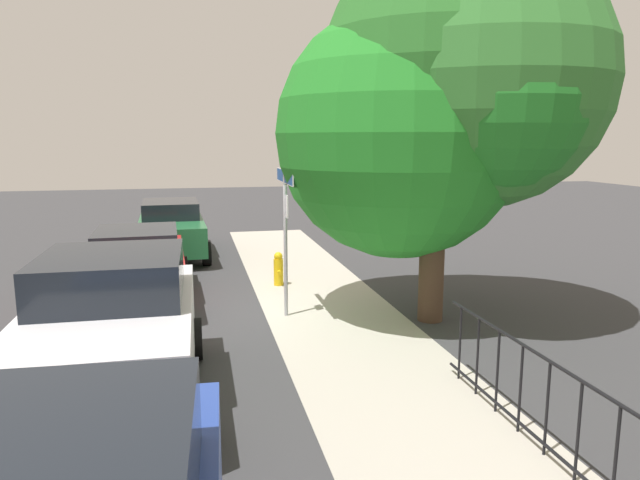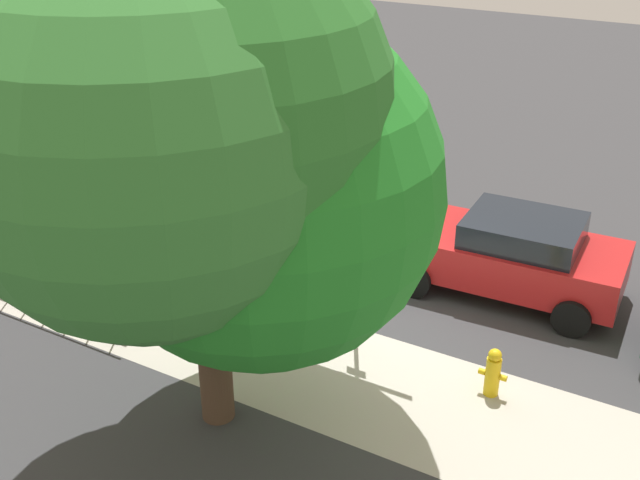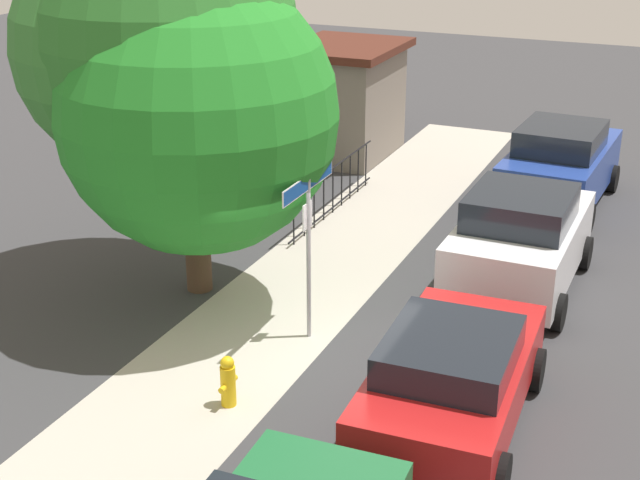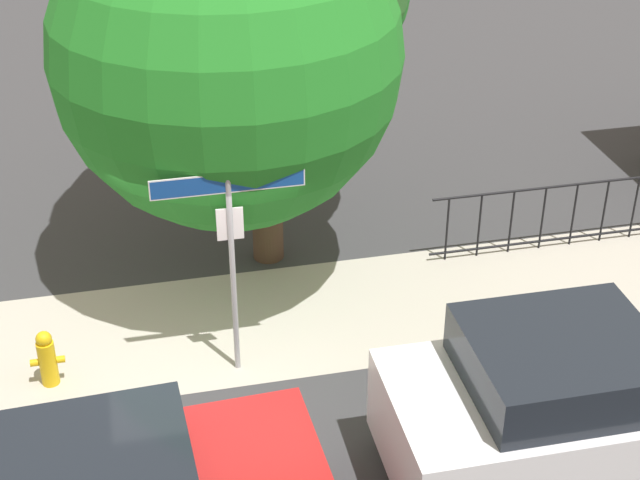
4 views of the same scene
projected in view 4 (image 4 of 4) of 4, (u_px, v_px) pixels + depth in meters
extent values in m
plane|color=#38383A|center=(215.00, 390.00, 12.07)|extent=(60.00, 60.00, 0.00)
cube|color=#B3AC9F|center=(346.00, 311.00, 13.53)|extent=(24.00, 2.60, 0.00)
cylinder|color=#9EA0A5|center=(232.00, 266.00, 11.68)|extent=(0.07, 0.07, 3.08)
cube|color=#144799|center=(228.00, 183.00, 11.11)|extent=(1.77, 0.02, 0.22)
cube|color=white|center=(228.00, 183.00, 11.11)|extent=(1.80, 0.02, 0.25)
cube|color=silver|center=(230.00, 224.00, 11.41)|extent=(0.32, 0.02, 0.42)
cylinder|color=#4B3727|center=(266.00, 182.00, 14.13)|extent=(0.46, 0.46, 2.55)
sphere|color=#238225|center=(227.00, 54.00, 12.52)|extent=(4.60, 4.60, 4.60)
cube|color=black|center=(88.00, 470.00, 9.10)|extent=(2.00, 1.70, 0.44)
cylinder|color=black|center=(242.00, 449.00, 10.71)|extent=(0.65, 0.24, 0.64)
cube|color=silver|center=(573.00, 417.00, 10.39)|extent=(4.05, 1.98, 1.03)
cube|color=black|center=(561.00, 361.00, 9.94)|extent=(1.95, 1.73, 0.57)
cylinder|color=black|center=(638.00, 381.00, 11.72)|extent=(0.64, 0.23, 0.64)
cylinder|color=black|center=(421.00, 413.00, 11.22)|extent=(0.64, 0.23, 0.64)
cylinder|color=black|center=(578.00, 184.00, 14.56)|extent=(4.57, 0.04, 0.04)
cylinder|color=black|center=(570.00, 237.00, 15.03)|extent=(4.57, 0.04, 0.04)
cylinder|color=black|center=(447.00, 229.00, 14.44)|extent=(0.03, 0.03, 1.05)
cylinder|color=black|center=(479.00, 226.00, 14.54)|extent=(0.03, 0.03, 1.05)
cylinder|color=black|center=(511.00, 222.00, 14.63)|extent=(0.03, 0.03, 1.05)
cylinder|color=black|center=(542.00, 218.00, 14.73)|extent=(0.03, 0.03, 1.05)
cylinder|color=black|center=(573.00, 215.00, 14.82)|extent=(0.03, 0.03, 1.05)
cylinder|color=black|center=(604.00, 211.00, 14.92)|extent=(0.03, 0.03, 1.05)
cylinder|color=black|center=(634.00, 208.00, 15.02)|extent=(0.03, 0.03, 1.05)
cylinder|color=yellow|center=(48.00, 363.00, 12.04)|extent=(0.22, 0.22, 0.62)
sphere|color=yellow|center=(44.00, 339.00, 11.85)|extent=(0.20, 0.20, 0.20)
cylinder|color=yellow|center=(34.00, 363.00, 11.99)|extent=(0.10, 0.09, 0.09)
cylinder|color=yellow|center=(61.00, 359.00, 12.05)|extent=(0.10, 0.09, 0.09)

